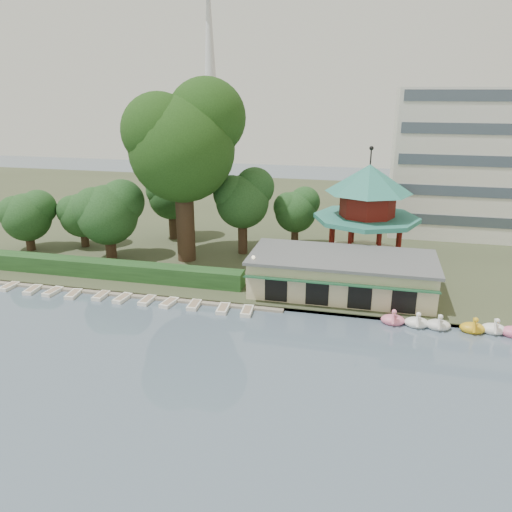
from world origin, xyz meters
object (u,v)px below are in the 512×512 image
(dock, at_px, (123,293))
(boathouse, at_px, (342,274))
(big_tree, at_px, (183,140))
(pavilion, at_px, (367,204))

(dock, distance_m, boathouse, 22.62)
(dock, xyz_separation_m, boathouse, (22.00, 4.77, 2.25))
(dock, relative_size, boathouse, 1.83)
(boathouse, distance_m, big_tree, 23.38)
(big_tree, bearing_deg, boathouse, -18.28)
(dock, xyz_separation_m, big_tree, (3.16, 10.99, 14.62))
(boathouse, bearing_deg, dock, -167.76)
(boathouse, relative_size, big_tree, 0.88)
(boathouse, bearing_deg, pavilion, 78.72)
(dock, relative_size, big_tree, 1.60)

